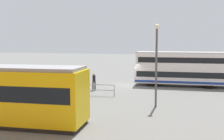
% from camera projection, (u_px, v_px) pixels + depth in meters
% --- Properties ---
extents(ground_plane, '(160.00, 160.00, 0.00)m').
position_uv_depth(ground_plane, '(129.00, 86.00, 31.29)').
color(ground_plane, '#62625F').
extents(double_decker_bus, '(10.57, 3.23, 3.85)m').
position_uv_depth(double_decker_bus, '(182.00, 69.00, 31.00)').
color(double_decker_bus, white).
rests_on(double_decker_bus, ground).
extents(pedestrian_near_railing, '(0.41, 0.41, 1.78)m').
position_uv_depth(pedestrian_near_railing, '(94.00, 80.00, 28.38)').
color(pedestrian_near_railing, black).
rests_on(pedestrian_near_railing, ground).
extents(pedestrian_railing, '(6.09, 0.70, 1.08)m').
position_uv_depth(pedestrian_railing, '(82.00, 88.00, 25.74)').
color(pedestrian_railing, gray).
rests_on(pedestrian_railing, ground).
extents(info_sign, '(1.24, 0.23, 2.46)m').
position_uv_depth(info_sign, '(35.00, 76.00, 26.62)').
color(info_sign, slate).
rests_on(info_sign, ground).
extents(street_lamp, '(0.36, 0.36, 6.30)m').
position_uv_depth(street_lamp, '(156.00, 58.00, 20.97)').
color(street_lamp, '#4C4C51').
rests_on(street_lamp, ground).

